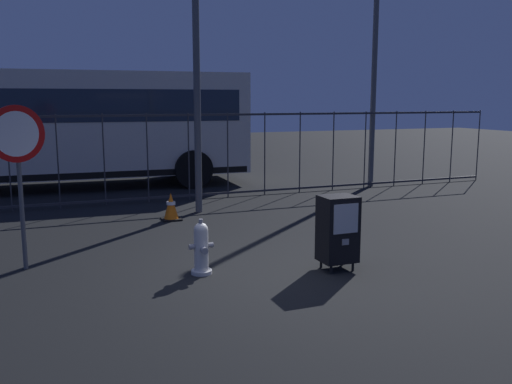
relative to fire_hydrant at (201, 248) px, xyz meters
name	(u,v)px	position (x,y,z in m)	size (l,w,h in m)	color
ground_plane	(269,273)	(0.83, -0.32, -0.35)	(60.00, 60.00, 0.00)	black
fire_hydrant	(201,248)	(0.00, 0.00, 0.00)	(0.33, 0.32, 0.75)	silver
newspaper_box_primary	(338,229)	(1.77, -0.50, 0.22)	(0.48, 0.42, 1.02)	black
stop_sign	(18,153)	(-2.18, 1.09, 1.25)	(0.71, 0.31, 2.23)	#4C4F54
traffic_cone	(171,207)	(0.40, 3.45, -0.09)	(0.36, 0.36, 0.53)	black
fence_barrier	(168,157)	(0.83, 5.47, 0.67)	(18.03, 0.04, 2.00)	#2D2D33
bus_near	(42,123)	(-1.76, 8.47, 1.36)	(10.61, 3.17, 3.00)	beige
street_light_near_right	(375,45)	(6.34, 5.61, 3.34)	(0.32, 0.32, 6.29)	#4C4F54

